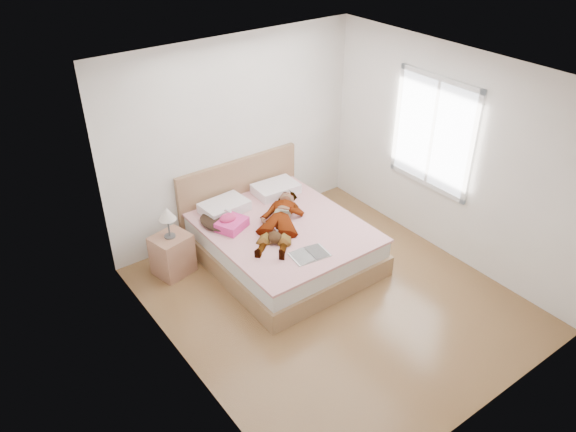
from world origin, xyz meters
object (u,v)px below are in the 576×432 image
object	(u,v)px
woman	(280,217)
nightstand	(172,252)
towel	(231,223)
bed	(279,238)
magazine	(310,254)
phone	(228,211)
coffee_mug	(275,234)
plush_toy	(274,236)

from	to	relation	value
woman	nightstand	world-z (taller)	nightstand
woman	towel	size ratio (longest dim) A/B	3.38
bed	towel	size ratio (longest dim) A/B	4.73
magazine	nightstand	bearing A→B (deg)	131.25
woman	phone	size ratio (longest dim) A/B	15.94
bed	coffee_mug	bearing A→B (deg)	-135.09
phone	coffee_mug	xyz separation A→B (m)	(0.28, -0.58, -0.13)
woman	nightstand	size ratio (longest dim) A/B	1.63
plush_toy	phone	bearing A→B (deg)	108.63
towel	plush_toy	distance (m)	0.60
magazine	woman	bearing A→B (deg)	81.00
nightstand	plush_toy	bearing A→B (deg)	-40.44
woman	nightstand	distance (m)	1.37
towel	coffee_mug	bearing A→B (deg)	-55.60
bed	nightstand	world-z (taller)	bed
nightstand	bed	bearing A→B (deg)	-22.33
phone	magazine	distance (m)	1.20
woman	plush_toy	bearing A→B (deg)	-91.95
magazine	coffee_mug	xyz separation A→B (m)	(-0.10, 0.54, 0.04)
woman	magazine	world-z (taller)	woman
towel	magazine	bearing A→B (deg)	-67.31
magazine	plush_toy	world-z (taller)	plush_toy
coffee_mug	nightstand	distance (m)	1.27
phone	bed	distance (m)	0.75
phone	coffee_mug	bearing A→B (deg)	-109.47
phone	towel	bearing A→B (deg)	-151.69
coffee_mug	nightstand	xyz separation A→B (m)	(-1.01, 0.72, -0.25)
phone	nightstand	size ratio (longest dim) A/B	0.10
woman	coffee_mug	distance (m)	0.29
woman	plush_toy	size ratio (longest dim) A/B	5.55
bed	magazine	xyz separation A→B (m)	(-0.12, -0.76, 0.24)
bed	towel	bearing A→B (deg)	155.57
towel	magazine	xyz separation A→B (m)	(0.42, -1.00, -0.07)
coffee_mug	bed	bearing A→B (deg)	44.91
phone	bed	size ratio (longest dim) A/B	0.04
towel	plush_toy	world-z (taller)	towel
phone	magazine	bearing A→B (deg)	-116.54
magazine	phone	bearing A→B (deg)	109.01
woman	bed	size ratio (longest dim) A/B	0.71
bed	plush_toy	distance (m)	0.51
bed	nightstand	size ratio (longest dim) A/B	2.28
woman	magazine	distance (m)	0.74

